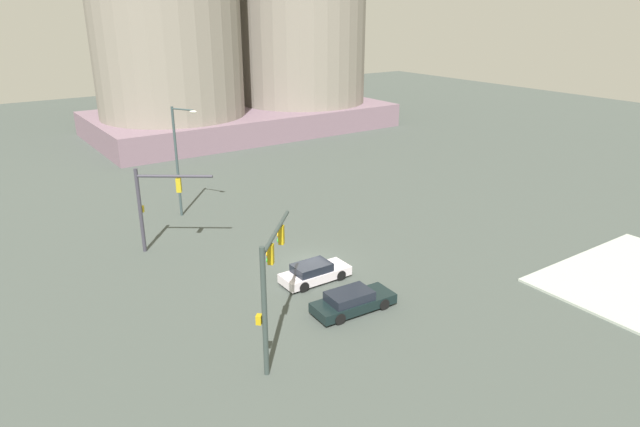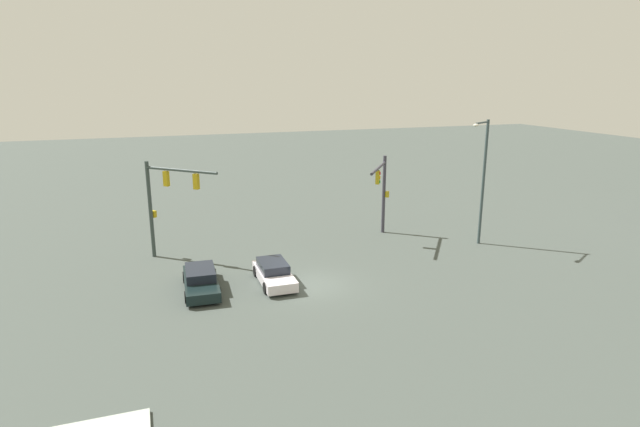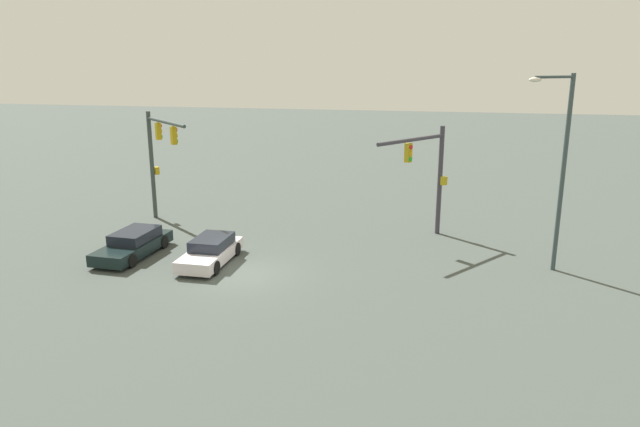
% 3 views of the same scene
% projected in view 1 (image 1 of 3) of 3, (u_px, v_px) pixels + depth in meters
% --- Properties ---
extents(ground_plane, '(166.62, 166.62, 0.00)m').
position_uv_depth(ground_plane, '(312.00, 265.00, 36.20)').
color(ground_plane, '#414944').
extents(traffic_signal_near_corner, '(4.25, 3.41, 5.88)m').
position_uv_depth(traffic_signal_near_corner, '(154.00, 198.00, 37.00)').
color(traffic_signal_near_corner, '#373540').
rests_on(traffic_signal_near_corner, ground).
extents(traffic_signal_opposite_side, '(4.08, 4.06, 6.34)m').
position_uv_depth(traffic_signal_opposite_side, '(270.00, 277.00, 25.17)').
color(traffic_signal_opposite_side, '#313D3A').
rests_on(traffic_signal_opposite_side, ground).
extents(streetlamp_curved_arm, '(1.38, 2.07, 8.72)m').
position_uv_depth(streetlamp_curved_arm, '(179.00, 155.00, 43.07)').
color(streetlamp_curved_arm, '#344445').
rests_on(streetlamp_curved_arm, ground).
extents(sedan_car_approaching, '(4.81, 2.07, 1.21)m').
position_uv_depth(sedan_car_approaching, '(352.00, 301.00, 30.67)').
color(sedan_car_approaching, black).
rests_on(sedan_car_approaching, ground).
extents(sedan_car_waiting_far, '(4.36, 1.83, 1.21)m').
position_uv_depth(sedan_car_waiting_far, '(314.00, 273.00, 33.95)').
color(sedan_car_waiting_far, silver).
rests_on(sedan_car_waiting_far, ground).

